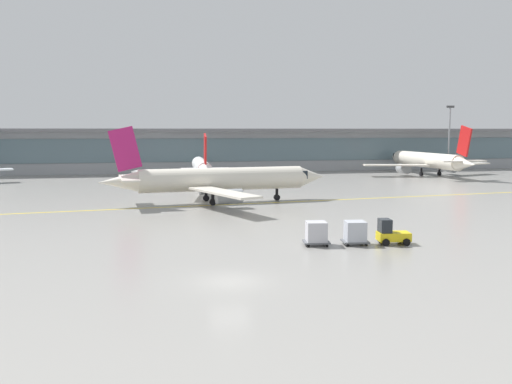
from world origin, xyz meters
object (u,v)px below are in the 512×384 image
Objects in this scene: gate_airplane_1 at (202,167)px; taxiing_regional_jet at (220,180)px; gate_airplane_2 at (427,161)px; cargo_dolly_lead at (355,232)px; cargo_dolly_trailing at (316,232)px; baggage_tug at (391,233)px; apron_light_mast_1 at (449,135)px.

taxiing_regional_jet is at bearing -178.73° from gate_airplane_1.
gate_airplane_2 reaches higher than cargo_dolly_lead.
gate_airplane_1 is at bearing 101.83° from cargo_dolly_trailing.
gate_airplane_1 reaches higher than cargo_dolly_trailing.
baggage_tug is 84.46m from apron_light_mast_1.
cargo_dolly_trailing is (-42.36, -59.43, -2.00)m from gate_airplane_2.
cargo_dolly_lead is 1.00× the size of cargo_dolly_trailing.
apron_light_mast_1 is at bearing -74.17° from gate_airplane_1.
taxiing_regional_jet is 29.42m from baggage_tug.
gate_airplane_2 is 70.28m from baggage_tug.
cargo_dolly_trailing is at bearing -86.42° from taxiing_regional_jet.
gate_airplane_1 is at bearing 93.21° from gate_airplane_2.
baggage_tug is 1.21× the size of cargo_dolly_lead.
apron_light_mast_1 is at bearing 63.25° from baggage_tug.
apron_light_mast_1 is at bearing 30.08° from taxiing_regional_jet.
taxiing_regional_jet is (-47.03, -32.91, -0.11)m from gate_airplane_2.
apron_light_mast_1 is (57.51, 14.68, 5.44)m from gate_airplane_1.
taxiing_regional_jet is (-0.12, -27.97, 0.30)m from gate_airplane_1.
gate_airplane_2 is 11.15× the size of baggage_tug.
apron_light_mast_1 is (10.60, 9.73, 5.03)m from gate_airplane_2.
cargo_dolly_lead is 3.20m from cargo_dolly_trailing.
taxiing_regional_jet reaches higher than cargo_dolly_trailing.
cargo_dolly_lead is 0.15× the size of apron_light_mast_1.
apron_light_mast_1 reaches higher than cargo_dolly_lead.
taxiing_regional_jet is 13.00× the size of cargo_dolly_lead.
gate_airplane_2 is (46.91, 4.94, 0.41)m from gate_airplane_1.
gate_airplane_1 is at bearing 83.34° from taxiing_regional_jet.
gate_airplane_2 is 1.04× the size of taxiing_regional_jet.
gate_airplane_1 reaches higher than cargo_dolly_lead.
cargo_dolly_lead is at bearing -0.00° from cargo_dolly_trailing.
gate_airplane_2 reaches higher than gate_airplane_1.
taxiing_regional_jet is at bearing 113.32° from cargo_dolly_lead.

